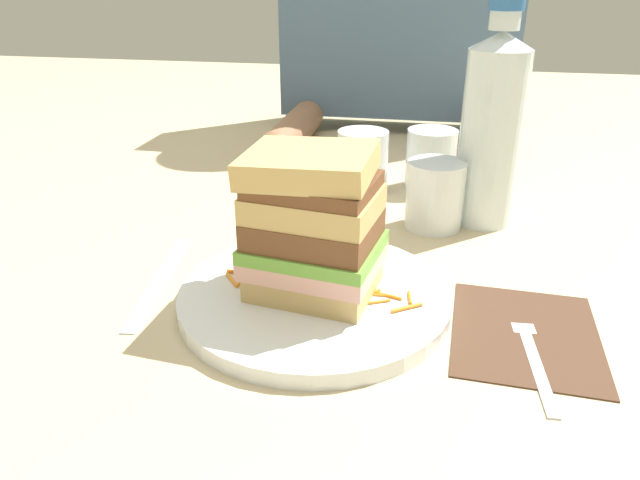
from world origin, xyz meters
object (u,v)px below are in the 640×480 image
main_plate (314,298)px  juice_glass (434,199)px  knife (158,282)px  fork (531,345)px  napkin_dark (525,333)px  sandwich (313,226)px  empty_tumbler_0 (431,159)px  water_bottle (491,128)px  empty_tumbler_1 (362,162)px

main_plate → juice_glass: 0.24m
knife → juice_glass: (0.28, 0.21, 0.04)m
fork → knife: bearing=172.9°
napkin_dark → juice_glass: 0.25m
sandwich → empty_tumbler_0: 0.38m
knife → empty_tumbler_0: size_ratio=2.31×
fork → main_plate: bearing=169.7°
juice_glass → knife: bearing=-143.4°
sandwich → knife: size_ratio=0.71×
napkin_dark → juice_glass: (-0.09, 0.23, 0.04)m
knife → juice_glass: juice_glass is taller
knife → empty_tumbler_0: empty_tumbler_0 is taller
fork → water_bottle: size_ratio=0.62×
knife → juice_glass: size_ratio=2.36×
main_plate → sandwich: 0.08m
main_plate → empty_tumbler_0: bearing=74.6°
juice_glass → napkin_dark: bearing=-69.1°
knife → sandwich: bearing=-3.4°
sandwich → juice_glass: 0.25m
water_bottle → napkin_dark: bearing=-84.1°
sandwich → knife: bearing=176.6°
sandwich → empty_tumbler_0: (0.10, 0.36, -0.04)m
fork → empty_tumbler_1: bearing=118.1°
sandwich → empty_tumbler_1: size_ratio=1.58×
main_plate → juice_glass: size_ratio=3.09×
water_bottle → empty_tumbler_1: (-0.17, 0.08, -0.08)m
main_plate → empty_tumbler_1: (0.00, 0.33, 0.04)m
juice_glass → empty_tumbler_0: empty_tumbler_0 is taller
knife → empty_tumbler_1: (0.17, 0.32, 0.04)m
napkin_dark → knife: size_ratio=0.78×
sandwich → napkin_dark: 0.21m
sandwich → water_bottle: size_ratio=0.53×
sandwich → juice_glass: (0.11, 0.22, -0.05)m
sandwich → empty_tumbler_1: sandwich is taller
knife → water_bottle: 0.43m
juice_glass → empty_tumbler_0: bearing=93.3°
napkin_dark → juice_glass: size_ratio=1.85×
sandwich → knife: (-0.17, 0.01, -0.08)m
napkin_dark → water_bottle: size_ratio=0.59×
napkin_dark → water_bottle: (-0.03, 0.26, 0.12)m
main_plate → empty_tumbler_1: empty_tumbler_1 is taller
main_plate → water_bottle: water_bottle is taller
sandwich → empty_tumbler_1: 0.33m
empty_tumbler_1 → empty_tumbler_0: bearing=20.9°
main_plate → sandwich: size_ratio=1.86×
main_plate → sandwich: (-0.00, -0.00, 0.08)m
fork → empty_tumbler_0: bearing=103.7°
main_plate → fork: size_ratio=1.57×
fork → empty_tumbler_0: empty_tumbler_0 is taller
napkin_dark → empty_tumbler_0: bearing=104.3°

